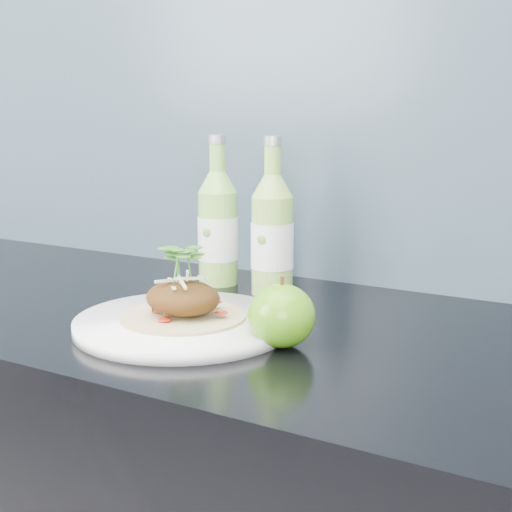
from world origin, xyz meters
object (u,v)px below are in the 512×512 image
object	(u,v)px
green_apple	(282,316)
cider_bottle_right	(272,235)
dinner_plate	(183,323)
cider_bottle_left	(218,228)

from	to	relation	value
green_apple	cider_bottle_right	xyz separation A→B (m)	(-0.14, 0.23, 0.06)
dinner_plate	cider_bottle_left	distance (m)	0.28
dinner_plate	cider_bottle_left	bearing A→B (deg)	113.38
cider_bottle_left	cider_bottle_right	xyz separation A→B (m)	(0.11, -0.01, 0.00)
dinner_plate	green_apple	size ratio (longest dim) A/B	3.75
dinner_plate	green_apple	distance (m)	0.15
green_apple	cider_bottle_right	bearing A→B (deg)	121.86
green_apple	cider_bottle_left	bearing A→B (deg)	136.49
cider_bottle_right	dinner_plate	bearing A→B (deg)	-116.18
dinner_plate	cider_bottle_right	world-z (taller)	cider_bottle_right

